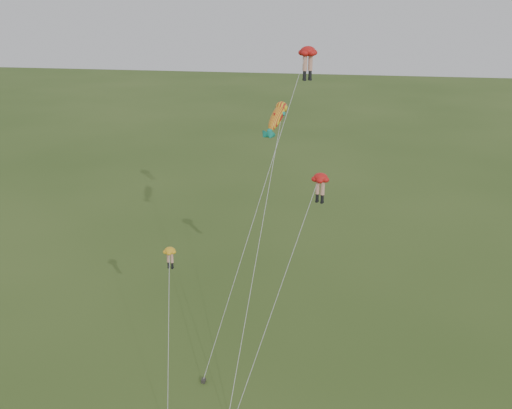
# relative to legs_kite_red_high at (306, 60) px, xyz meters

# --- Properties ---
(ground) EXTENTS (300.00, 300.00, 0.00)m
(ground) POSITION_rel_legs_kite_red_high_xyz_m (-3.14, -11.07, -19.76)
(ground) COLOR #314A1A
(ground) RESTS_ON ground
(legs_kite_red_high) EXTENTS (6.52, 11.82, 20.67)m
(legs_kite_red_high) POSITION_rel_legs_kite_red_high_xyz_m (0.00, 0.00, 0.00)
(legs_kite_red_high) COLOR red
(legs_kite_red_high) RESTS_ON ground
(legs_kite_red_mid) EXTENTS (5.08, 11.03, 12.84)m
(legs_kite_red_mid) POSITION_rel_legs_kite_red_high_xyz_m (1.41, -4.33, -7.69)
(legs_kite_red_mid) COLOR red
(legs_kite_red_mid) RESTS_ON ground
(legs_kite_yellow) EXTENTS (2.24, 7.76, 8.64)m
(legs_kite_yellow) POSITION_rel_legs_kite_red_high_xyz_m (-7.80, -8.75, -11.93)
(legs_kite_yellow) COLOR gold
(legs_kite_yellow) RESTS_ON ground
(fish_kite) EXTENTS (2.18, 14.38, 17.12)m
(fish_kite) POSITION_rel_legs_kite_red_high_xyz_m (-1.86, -1.14, -3.95)
(fish_kite) COLOR yellow
(fish_kite) RESTS_ON ground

